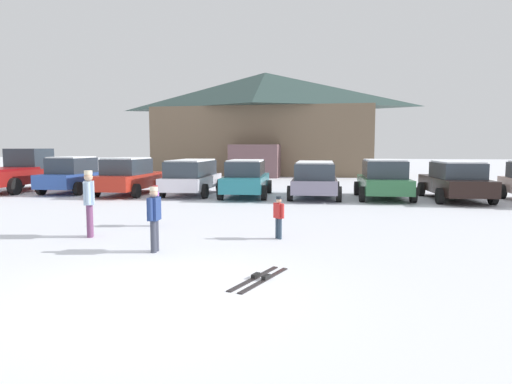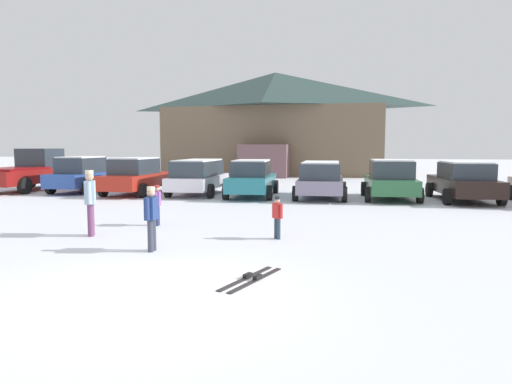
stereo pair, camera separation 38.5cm
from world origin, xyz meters
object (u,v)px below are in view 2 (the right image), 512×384
parked_red_sedan (136,176)px  pair_of_skis (251,278)px  ski_lodge (275,123)px  parked_blue_hatchback (83,174)px  parked_grey_wagon (321,178)px  skier_adult_in_blue_parka (90,199)px  parked_white_suv (198,176)px  parked_black_sedan (464,181)px  skier_child_in_red_jacket (277,215)px  parked_green_coupe (390,180)px  skier_child_in_purple_jacket (157,203)px  skier_teen_in_navy_coat (151,215)px  parked_teal_hatchback (252,178)px  pickup_truck (30,171)px

parked_red_sedan → pair_of_skis: 15.09m
ski_lodge → parked_blue_hatchback: ski_lodge is taller
parked_grey_wagon → pair_of_skis: 12.68m
skier_adult_in_blue_parka → parked_white_suv: bearing=93.9°
ski_lodge → parked_black_sedan: 20.55m
parked_black_sedan → skier_child_in_red_jacket: size_ratio=4.67×
parked_black_sedan → parked_green_coupe: bearing=-179.6°
parked_blue_hatchback → parked_grey_wagon: (11.78, -0.22, -0.01)m
parked_green_coupe → skier_adult_in_blue_parka: bearing=-128.9°
skier_child_in_red_jacket → skier_child_in_purple_jacket: 3.86m
ski_lodge → parked_blue_hatchback: (-6.72, -17.03, -3.32)m
parked_red_sedan → skier_child_in_red_jacket: parked_red_sedan is taller
pair_of_skis → skier_child_in_purple_jacket: bearing=129.5°
parked_black_sedan → skier_child_in_red_jacket: parked_black_sedan is taller
skier_teen_in_navy_coat → pair_of_skis: skier_teen_in_navy_coat is taller
parked_white_suv → parked_grey_wagon: parked_white_suv is taller
skier_child_in_purple_jacket → pair_of_skis: skier_child_in_purple_jacket is taller
parked_blue_hatchback → ski_lodge: bearing=68.5°
skier_child_in_red_jacket → pair_of_skis: 3.53m
parked_white_suv → parked_red_sedan: bearing=-171.1°
parked_blue_hatchback → parked_red_sedan: parked_blue_hatchback is taller
ski_lodge → pair_of_skis: (4.83, -29.90, -4.17)m
parked_black_sedan → pair_of_skis: size_ratio=2.93×
skier_child_in_red_jacket → parked_blue_hatchback: bearing=140.5°
parked_grey_wagon → skier_teen_in_navy_coat: bearing=-104.3°
parked_black_sedan → skier_teen_in_navy_coat: 14.17m
parked_red_sedan → skier_adult_in_blue_parka: size_ratio=2.80×
parked_blue_hatchback → parked_red_sedan: bearing=-7.5°
parked_teal_hatchback → parked_grey_wagon: size_ratio=1.09×
pickup_truck → parked_teal_hatchback: bearing=-2.6°
skier_child_in_purple_jacket → pickup_truck: bearing=142.1°
parked_grey_wagon → parked_blue_hatchback: bearing=178.9°
pair_of_skis → skier_adult_in_blue_parka: bearing=149.3°
skier_child_in_red_jacket → pair_of_skis: skier_child_in_red_jacket is taller
parked_grey_wagon → pair_of_skis: size_ratio=2.68×
parked_teal_hatchback → ski_lodge: bearing=96.5°
parked_red_sedan → parked_black_sedan: (14.55, 0.35, -0.03)m
skier_child_in_red_jacket → skier_child_in_purple_jacket: bearing=162.5°
parked_white_suv → skier_child_in_red_jacket: 10.87m
parked_black_sedan → skier_child_in_red_jacket: 11.23m
parked_grey_wagon → pickup_truck: 15.03m
parked_green_coupe → pickup_truck: pickup_truck is taller
ski_lodge → parked_grey_wagon: size_ratio=3.98×
parked_grey_wagon → parked_green_coupe: 2.94m
parked_green_coupe → pickup_truck: size_ratio=0.78×
ski_lodge → parked_white_suv: ski_lodge is taller
parked_teal_hatchback → pair_of_skis: 12.97m
parked_black_sedan → skier_child_in_purple_jacket: size_ratio=4.20×
parked_grey_wagon → parked_green_coupe: size_ratio=1.03×
parked_blue_hatchback → pair_of_skis: bearing=-48.1°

